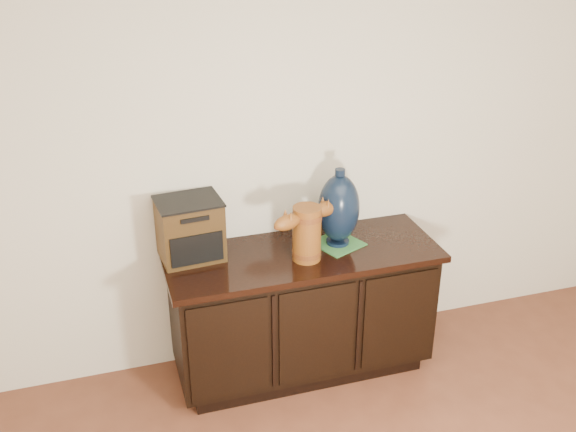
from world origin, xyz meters
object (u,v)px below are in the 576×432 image
object	(u,v)px
terracotta_vessel	(307,230)
spray_can	(302,230)
tv_radio	(190,229)
lamp_base	(339,209)
sideboard	(302,310)

from	to	relation	value
terracotta_vessel	spray_can	bearing A→B (deg)	58.72
tv_radio	spray_can	xyz separation A→B (m)	(0.59, -0.03, -0.08)
lamp_base	spray_can	bearing A→B (deg)	161.47
lamp_base	spray_can	size ratio (longest dim) A/B	2.52
tv_radio	spray_can	bearing A→B (deg)	-7.53
tv_radio	spray_can	distance (m)	0.60
lamp_base	terracotta_vessel	bearing A→B (deg)	-153.63
sideboard	lamp_base	world-z (taller)	lamp_base
sideboard	terracotta_vessel	world-z (taller)	terracotta_vessel
tv_radio	lamp_base	bearing A→B (deg)	-11.38
sideboard	spray_can	distance (m)	0.46
sideboard	lamp_base	xyz separation A→B (m)	(0.21, 0.03, 0.58)
tv_radio	spray_can	world-z (taller)	tv_radio
sideboard	lamp_base	size ratio (longest dim) A/B	3.41
sideboard	lamp_base	bearing A→B (deg)	8.88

